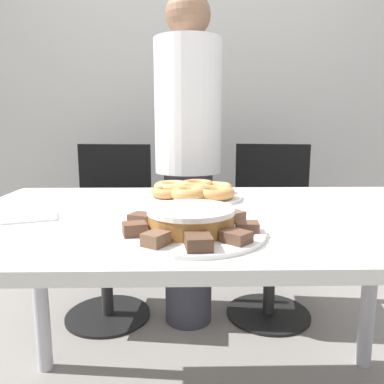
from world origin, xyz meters
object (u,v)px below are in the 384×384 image
object	(u,v)px
plate_donuts	(193,197)
office_chair_left	(109,236)
plate_cake	(191,232)
frosted_cake	(191,219)
office_chair_right	(271,235)
napkin	(30,217)
person_standing	(188,157)

from	to	relation	value
plate_donuts	office_chair_left	bearing A→B (deg)	123.87
plate_cake	frosted_cake	world-z (taller)	frosted_cake
frosted_cake	plate_cake	bearing A→B (deg)	63.43
office_chair_right	plate_cake	world-z (taller)	office_chair_right
napkin	plate_cake	bearing A→B (deg)	-20.34
person_standing	office_chair_right	bearing A→B (deg)	12.13
person_standing	plate_donuts	world-z (taller)	person_standing
frosted_cake	napkin	distance (m)	0.46
office_chair_left	plate_cake	bearing A→B (deg)	-61.90
person_standing	plate_cake	distance (m)	0.98
office_chair_right	plate_donuts	bearing A→B (deg)	-112.93
office_chair_right	plate_cake	bearing A→B (deg)	-101.54
office_chair_left	plate_cake	distance (m)	1.19
person_standing	plate_donuts	bearing A→B (deg)	-88.95
person_standing	office_chair_left	bearing A→B (deg)	167.26
office_chair_right	plate_cake	distance (m)	1.20
office_chair_left	frosted_cake	world-z (taller)	office_chair_left
person_standing	napkin	size ratio (longest dim) A/B	9.75
plate_cake	plate_donuts	world-z (taller)	same
office_chair_right	plate_donuts	distance (m)	0.83
person_standing	plate_cake	xyz separation A→B (m)	(-0.00, -0.97, -0.09)
plate_donuts	frosted_cake	world-z (taller)	frosted_cake
napkin	office_chair_right	bearing A→B (deg)	46.23
office_chair_left	person_standing	bearing A→B (deg)	-5.80
office_chair_right	person_standing	bearing A→B (deg)	-156.99
office_chair_left	office_chair_right	bearing A→B (deg)	6.89
office_chair_right	napkin	size ratio (longest dim) A/B	5.48
plate_donuts	napkin	bearing A→B (deg)	-148.53
person_standing	napkin	bearing A→B (deg)	-118.05
office_chair_right	plate_donuts	xyz separation A→B (m)	(-0.43, -0.64, 0.33)
office_chair_left	frosted_cake	size ratio (longest dim) A/B	4.48
plate_cake	napkin	size ratio (longest dim) A/B	2.09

